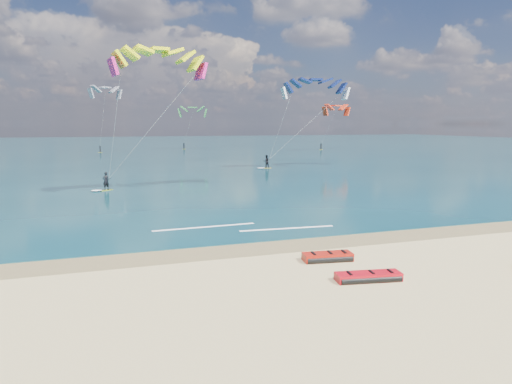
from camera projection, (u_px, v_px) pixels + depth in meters
ground at (162, 172)px, 56.48m from camera, size 320.00×320.00×0.00m
wet_sand_strip at (253, 249)px, 21.72m from camera, size 320.00×2.40×0.01m
sea at (132, 147)px, 116.61m from camera, size 320.00×200.00×0.04m
packed_kite_left at (368, 281)px, 17.31m from camera, size 2.82×1.43×0.37m
packed_kite_mid at (327, 261)px, 19.84m from camera, size 2.47×1.43×0.41m
kitesurfer_main at (132, 113)px, 37.86m from camera, size 11.03×6.78×13.18m
kitesurfer_far at (293, 116)px, 58.84m from camera, size 12.75×5.78×13.16m
shoreline_foam at (244, 228)px, 25.95m from camera, size 10.11×2.35×0.01m
distant_kites at (100, 125)px, 90.32m from camera, size 92.84×34.92×12.93m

